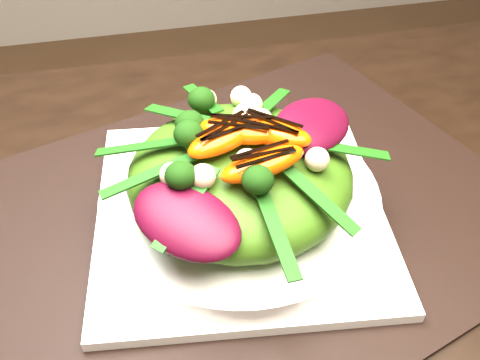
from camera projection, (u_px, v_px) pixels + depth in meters
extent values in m
cube|color=black|center=(240.00, 216.00, 0.52)|extent=(0.61, 0.53, 0.00)
cube|color=white|center=(240.00, 211.00, 0.51)|extent=(0.29, 0.29, 0.01)
cylinder|color=white|center=(240.00, 200.00, 0.50)|extent=(0.31, 0.31, 0.02)
ellipsoid|color=#3C6212|center=(240.00, 175.00, 0.48)|extent=(0.25, 0.25, 0.07)
ellipsoid|color=#3E0617|center=(312.00, 125.00, 0.48)|extent=(0.11, 0.10, 0.02)
ellipsoid|color=#FF4504|center=(234.00, 128.00, 0.46)|extent=(0.07, 0.03, 0.02)
sphere|color=black|center=(176.00, 117.00, 0.47)|extent=(0.04, 0.04, 0.03)
sphere|color=beige|center=(293.00, 165.00, 0.43)|extent=(0.02, 0.02, 0.02)
cube|color=black|center=(234.00, 119.00, 0.46)|extent=(0.05, 0.00, 0.00)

